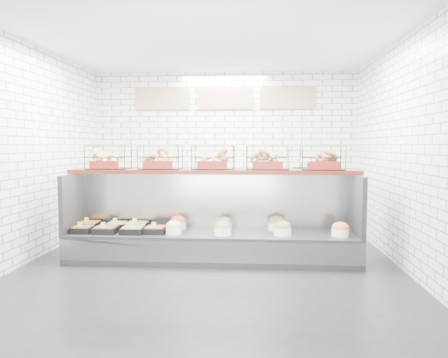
{
  "coord_description": "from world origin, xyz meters",
  "views": [
    {
      "loc": [
        0.6,
        -5.68,
        1.61
      ],
      "look_at": [
        0.16,
        0.45,
        1.13
      ],
      "focal_mm": 35.0,
      "sensor_mm": 36.0,
      "label": 1
    }
  ],
  "objects": [
    {
      "name": "display_case",
      "position": [
        -0.02,
        0.34,
        0.33
      ],
      "size": [
        4.0,
        0.9,
        1.2
      ],
      "color": "black",
      "rests_on": "ground"
    },
    {
      "name": "room_shell",
      "position": [
        0.0,
        0.6,
        2.06
      ],
      "size": [
        5.02,
        5.51,
        3.01
      ],
      "color": "white",
      "rests_on": "ground"
    },
    {
      "name": "ground",
      "position": [
        0.0,
        0.0,
        0.0
      ],
      "size": [
        5.5,
        5.5,
        0.0
      ],
      "primitive_type": "plane",
      "color": "black",
      "rests_on": "ground"
    },
    {
      "name": "prep_counter",
      "position": [
        -0.0,
        2.43,
        0.47
      ],
      "size": [
        4.0,
        0.6,
        1.2
      ],
      "color": "#93969B",
      "rests_on": "ground"
    },
    {
      "name": "bagel_shelf",
      "position": [
        -0.0,
        0.52,
        1.38
      ],
      "size": [
        4.1,
        0.5,
        0.4
      ],
      "color": "#3F140D",
      "rests_on": "display_case"
    }
  ]
}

